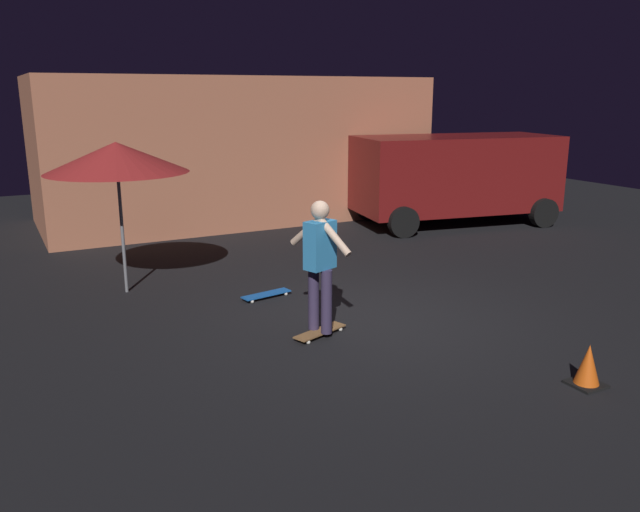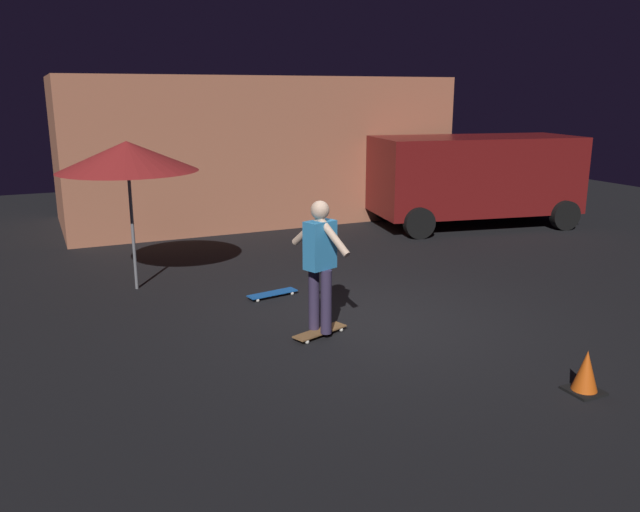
{
  "view_description": "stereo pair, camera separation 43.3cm",
  "coord_description": "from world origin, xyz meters",
  "px_view_note": "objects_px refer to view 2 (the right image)",
  "views": [
    {
      "loc": [
        -4.38,
        -6.99,
        3.02
      ],
      "look_at": [
        -0.83,
        -0.23,
        1.05
      ],
      "focal_mm": 35.99,
      "sensor_mm": 36.0,
      "label": 1
    },
    {
      "loc": [
        -3.99,
        -7.18,
        3.02
      ],
      "look_at": [
        -0.83,
        -0.23,
        1.05
      ],
      "focal_mm": 35.99,
      "sensor_mm": 36.0,
      "label": 2
    }
  ],
  "objects_px": {
    "skateboard_ridden": "(320,332)",
    "patio_umbrella": "(127,156)",
    "parked_van": "(475,175)",
    "skateboard_spare": "(272,294)",
    "skater": "(320,257)",
    "traffic_cone": "(586,373)"
  },
  "relations": [
    {
      "from": "skateboard_spare",
      "to": "skateboard_ridden",
      "type": "bearing_deg",
      "value": -89.96
    },
    {
      "from": "parked_van",
      "to": "skater",
      "type": "height_order",
      "value": "parked_van"
    },
    {
      "from": "parked_van",
      "to": "skateboard_spare",
      "type": "bearing_deg",
      "value": -152.74
    },
    {
      "from": "skateboard_ridden",
      "to": "traffic_cone",
      "type": "height_order",
      "value": "traffic_cone"
    },
    {
      "from": "parked_van",
      "to": "traffic_cone",
      "type": "relative_size",
      "value": 10.56
    },
    {
      "from": "patio_umbrella",
      "to": "skateboard_spare",
      "type": "distance_m",
      "value": 2.99
    },
    {
      "from": "parked_van",
      "to": "traffic_cone",
      "type": "xyz_separation_m",
      "value": [
        -4.27,
        -7.45,
        -0.95
      ]
    },
    {
      "from": "skateboard_spare",
      "to": "skater",
      "type": "height_order",
      "value": "skater"
    },
    {
      "from": "patio_umbrella",
      "to": "skater",
      "type": "height_order",
      "value": "patio_umbrella"
    },
    {
      "from": "skateboard_spare",
      "to": "skater",
      "type": "xyz_separation_m",
      "value": [
        0.0,
        -1.74,
        0.98
      ]
    },
    {
      "from": "skateboard_ridden",
      "to": "skateboard_spare",
      "type": "height_order",
      "value": "same"
    },
    {
      "from": "skater",
      "to": "traffic_cone",
      "type": "relative_size",
      "value": 3.63
    },
    {
      "from": "parked_van",
      "to": "skateboard_ridden",
      "type": "height_order",
      "value": "parked_van"
    },
    {
      "from": "patio_umbrella",
      "to": "skateboard_ridden",
      "type": "distance_m",
      "value": 4.06
    },
    {
      "from": "patio_umbrella",
      "to": "skateboard_spare",
      "type": "height_order",
      "value": "patio_umbrella"
    },
    {
      "from": "patio_umbrella",
      "to": "parked_van",
      "type": "bearing_deg",
      "value": 13.25
    },
    {
      "from": "parked_van",
      "to": "patio_umbrella",
      "type": "height_order",
      "value": "patio_umbrella"
    },
    {
      "from": "skateboard_spare",
      "to": "skater",
      "type": "distance_m",
      "value": 2.0
    },
    {
      "from": "parked_van",
      "to": "traffic_cone",
      "type": "height_order",
      "value": "parked_van"
    },
    {
      "from": "skateboard_ridden",
      "to": "patio_umbrella",
      "type": "bearing_deg",
      "value": 120.74
    },
    {
      "from": "parked_van",
      "to": "skateboard_ridden",
      "type": "xyz_separation_m",
      "value": [
        -6.11,
        -4.89,
        -1.11
      ]
    },
    {
      "from": "parked_van",
      "to": "skater",
      "type": "bearing_deg",
      "value": -141.33
    }
  ]
}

